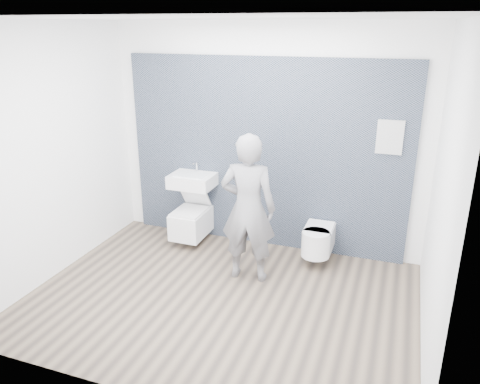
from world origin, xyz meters
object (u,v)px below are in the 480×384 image
(visitor, at_px, (248,209))
(washbasin, at_px, (192,180))
(toilet_square, at_px, (191,221))
(toilet_rounded, at_px, (318,240))

(visitor, bearing_deg, washbasin, -40.93)
(washbasin, bearing_deg, visitor, -34.74)
(toilet_square, distance_m, toilet_rounded, 1.68)
(toilet_square, relative_size, toilet_rounded, 1.24)
(washbasin, distance_m, toilet_rounded, 1.77)
(toilet_rounded, bearing_deg, toilet_square, 179.81)
(visitor, bearing_deg, toilet_rounded, -144.00)
(toilet_square, xyz_separation_m, visitor, (1.01, -0.62, 0.55))
(washbasin, height_order, toilet_rounded, washbasin)
(visitor, bearing_deg, toilet_square, -37.87)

